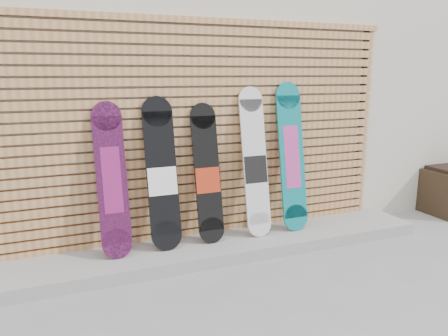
{
  "coord_description": "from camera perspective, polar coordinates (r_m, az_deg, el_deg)",
  "views": [
    {
      "loc": [
        -1.55,
        -3.17,
        1.77
      ],
      "look_at": [
        0.03,
        0.75,
        0.85
      ],
      "focal_mm": 35.0,
      "sensor_mm": 36.0,
      "label": 1
    }
  ],
  "objects": [
    {
      "name": "slat_wall",
      "position": [
        4.41,
        -3.3,
        4.93
      ],
      "size": [
        4.26,
        0.08,
        2.29
      ],
      "color": "#B77F4C",
      "rests_on": "ground"
    },
    {
      "name": "snowboard_0",
      "position": [
        4.09,
        -14.45,
        -1.54
      ],
      "size": [
        0.27,
        0.34,
        1.41
      ],
      "color": "black",
      "rests_on": "concrete_step"
    },
    {
      "name": "concrete_step",
      "position": [
        4.44,
        -1.88,
        -10.39
      ],
      "size": [
        4.6,
        0.7,
        0.12
      ],
      "primitive_type": "cube",
      "color": "gray",
      "rests_on": "ground"
    },
    {
      "name": "building",
      "position": [
        6.98,
        -5.05,
        12.49
      ],
      "size": [
        12.0,
        5.0,
        3.6
      ],
      "primitive_type": "cube",
      "color": "beige",
      "rests_on": "ground"
    },
    {
      "name": "ground",
      "position": [
        3.95,
        3.76,
        -14.39
      ],
      "size": [
        80.0,
        80.0,
        0.0
      ],
      "primitive_type": "plane",
      "color": "gray",
      "rests_on": "ground"
    },
    {
      "name": "snowboard_4",
      "position": [
        4.7,
        8.83,
        1.45
      ],
      "size": [
        0.29,
        0.32,
        1.56
      ],
      "color": "#0D767E",
      "rests_on": "concrete_step"
    },
    {
      "name": "snowboard_2",
      "position": [
        4.32,
        -2.2,
        -0.82
      ],
      "size": [
        0.26,
        0.31,
        1.37
      ],
      "color": "black",
      "rests_on": "concrete_step"
    },
    {
      "name": "snowboard_1",
      "position": [
        4.17,
        -8.13,
        -0.87
      ],
      "size": [
        0.29,
        0.32,
        1.45
      ],
      "color": "black",
      "rests_on": "concrete_step"
    },
    {
      "name": "snowboard_3",
      "position": [
        4.49,
        4.07,
        0.65
      ],
      "size": [
        0.26,
        0.33,
        1.52
      ],
      "color": "silver",
      "rests_on": "concrete_step"
    }
  ]
}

